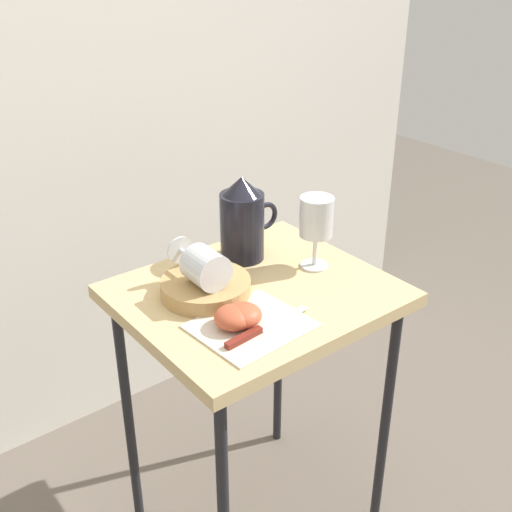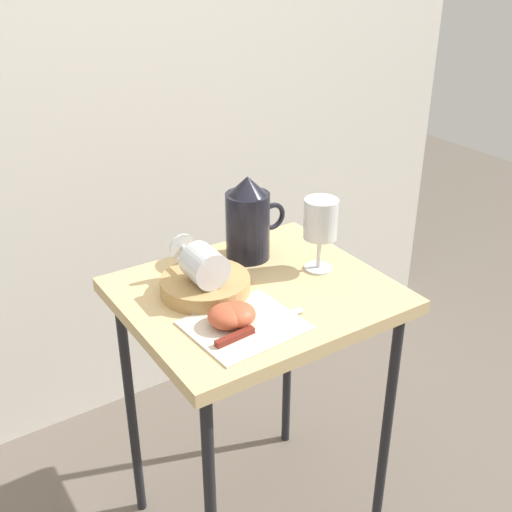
{
  "view_description": "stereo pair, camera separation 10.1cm",
  "coord_description": "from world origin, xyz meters",
  "px_view_note": "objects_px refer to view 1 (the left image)",
  "views": [
    {
      "loc": [
        -0.73,
        -0.93,
        1.39
      ],
      "look_at": [
        0.0,
        0.0,
        0.78
      ],
      "focal_mm": 44.97,
      "sensor_mm": 36.0,
      "label": 1
    },
    {
      "loc": [
        -0.65,
        -0.99,
        1.39
      ],
      "look_at": [
        0.0,
        0.0,
        0.78
      ],
      "focal_mm": 44.97,
      "sensor_mm": 36.0,
      "label": 2
    }
  ],
  "objects_px": {
    "wine_glass_tipped_near": "(205,267)",
    "apple_half_right": "(242,315)",
    "basket_tray": "(206,287)",
    "apple_half_left": "(234,317)",
    "pitcher": "(243,225)",
    "knife": "(256,332)",
    "wine_glass_upright": "(317,221)",
    "table": "(256,318)"
  },
  "relations": [
    {
      "from": "basket_tray",
      "to": "apple_half_left",
      "type": "height_order",
      "value": "apple_half_left"
    },
    {
      "from": "table",
      "to": "apple_half_right",
      "type": "relative_size",
      "value": 9.19
    },
    {
      "from": "pitcher",
      "to": "wine_glass_upright",
      "type": "relative_size",
      "value": 1.18
    },
    {
      "from": "pitcher",
      "to": "wine_glass_tipped_near",
      "type": "xyz_separation_m",
      "value": [
        -0.17,
        -0.1,
        -0.01
      ]
    },
    {
      "from": "basket_tray",
      "to": "table",
      "type": "bearing_deg",
      "value": -26.26
    },
    {
      "from": "wine_glass_tipped_near",
      "to": "basket_tray",
      "type": "bearing_deg",
      "value": 56.42
    },
    {
      "from": "table",
      "to": "basket_tray",
      "type": "relative_size",
      "value": 3.67
    },
    {
      "from": "apple_half_right",
      "to": "basket_tray",
      "type": "bearing_deg",
      "value": 85.54
    },
    {
      "from": "pitcher",
      "to": "knife",
      "type": "xyz_separation_m",
      "value": [
        -0.18,
        -0.27,
        -0.07
      ]
    },
    {
      "from": "table",
      "to": "apple_half_left",
      "type": "bearing_deg",
      "value": -144.07
    },
    {
      "from": "table",
      "to": "wine_glass_tipped_near",
      "type": "relative_size",
      "value": 4.83
    },
    {
      "from": "pitcher",
      "to": "wine_glass_tipped_near",
      "type": "height_order",
      "value": "pitcher"
    },
    {
      "from": "wine_glass_upright",
      "to": "knife",
      "type": "bearing_deg",
      "value": -154.18
    },
    {
      "from": "wine_glass_tipped_near",
      "to": "apple_half_right",
      "type": "height_order",
      "value": "wine_glass_tipped_near"
    },
    {
      "from": "wine_glass_tipped_near",
      "to": "apple_half_right",
      "type": "relative_size",
      "value": 1.9
    },
    {
      "from": "wine_glass_upright",
      "to": "table",
      "type": "bearing_deg",
      "value": 178.77
    },
    {
      "from": "pitcher",
      "to": "wine_glass_upright",
      "type": "height_order",
      "value": "pitcher"
    },
    {
      "from": "wine_glass_upright",
      "to": "apple_half_right",
      "type": "bearing_deg",
      "value": -161.65
    },
    {
      "from": "basket_tray",
      "to": "apple_half_right",
      "type": "xyz_separation_m",
      "value": [
        -0.01,
        -0.14,
        0.01
      ]
    },
    {
      "from": "apple_half_right",
      "to": "apple_half_left",
      "type": "bearing_deg",
      "value": 167.39
    },
    {
      "from": "pitcher",
      "to": "wine_glass_tipped_near",
      "type": "bearing_deg",
      "value": -149.33
    },
    {
      "from": "wine_glass_upright",
      "to": "knife",
      "type": "distance_m",
      "value": 0.33
    },
    {
      "from": "wine_glass_tipped_near",
      "to": "knife",
      "type": "height_order",
      "value": "wine_glass_tipped_near"
    },
    {
      "from": "basket_tray",
      "to": "pitcher",
      "type": "distance_m",
      "value": 0.2
    },
    {
      "from": "table",
      "to": "knife",
      "type": "height_order",
      "value": "knife"
    },
    {
      "from": "knife",
      "to": "pitcher",
      "type": "bearing_deg",
      "value": 57.3
    },
    {
      "from": "basket_tray",
      "to": "wine_glass_upright",
      "type": "bearing_deg",
      "value": -10.94
    },
    {
      "from": "pitcher",
      "to": "knife",
      "type": "distance_m",
      "value": 0.33
    },
    {
      "from": "pitcher",
      "to": "wine_glass_upright",
      "type": "xyz_separation_m",
      "value": [
        0.1,
        -0.14,
        0.03
      ]
    },
    {
      "from": "knife",
      "to": "wine_glass_upright",
      "type": "bearing_deg",
      "value": 25.82
    },
    {
      "from": "apple_half_left",
      "to": "knife",
      "type": "relative_size",
      "value": 0.36
    },
    {
      "from": "pitcher",
      "to": "apple_half_right",
      "type": "bearing_deg",
      "value": -127.16
    },
    {
      "from": "knife",
      "to": "wine_glass_tipped_near",
      "type": "bearing_deg",
      "value": 89.32
    },
    {
      "from": "apple_half_right",
      "to": "knife",
      "type": "height_order",
      "value": "apple_half_right"
    },
    {
      "from": "wine_glass_upright",
      "to": "wine_glass_tipped_near",
      "type": "distance_m",
      "value": 0.28
    },
    {
      "from": "basket_tray",
      "to": "wine_glass_tipped_near",
      "type": "distance_m",
      "value": 0.06
    },
    {
      "from": "basket_tray",
      "to": "wine_glass_tipped_near",
      "type": "height_order",
      "value": "wine_glass_tipped_near"
    },
    {
      "from": "basket_tray",
      "to": "apple_half_left",
      "type": "bearing_deg",
      "value": -101.9
    },
    {
      "from": "basket_tray",
      "to": "knife",
      "type": "distance_m",
      "value": 0.19
    },
    {
      "from": "table",
      "to": "pitcher",
      "type": "bearing_deg",
      "value": 63.51
    },
    {
      "from": "wine_glass_upright",
      "to": "pitcher",
      "type": "bearing_deg",
      "value": 125.53
    },
    {
      "from": "basket_tray",
      "to": "pitcher",
      "type": "height_order",
      "value": "pitcher"
    }
  ]
}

